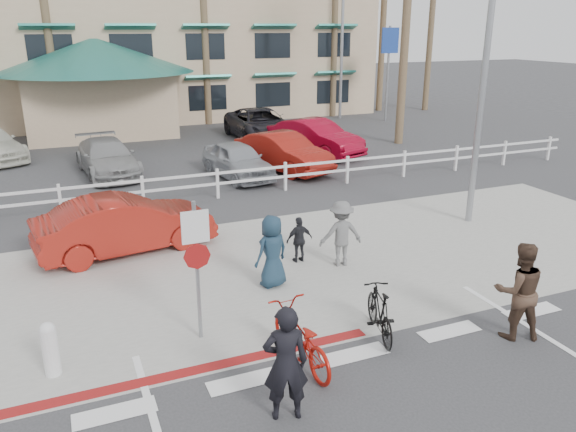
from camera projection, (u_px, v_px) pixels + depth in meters
name	position (u px, v px, depth m)	size (l,w,h in m)	color
ground	(373.00, 374.00, 9.15)	(140.00, 140.00, 0.00)	#333335
sidewalk_plaza	(273.00, 269.00, 13.08)	(22.00, 7.00, 0.01)	gray
cross_street	(224.00, 218.00, 16.57)	(40.00, 5.00, 0.01)	#333335
parking_lot	(163.00, 154.00, 24.87)	(50.00, 16.00, 0.01)	#333335
curb_red	(174.00, 375.00, 9.10)	(7.00, 0.25, 0.02)	maroon
rail_fence	(220.00, 183.00, 18.34)	(29.40, 0.16, 1.00)	silver
building	(149.00, 21.00, 35.14)	(28.00, 16.00, 11.30)	tan
sign_post	(197.00, 264.00, 9.76)	(0.50, 0.10, 2.90)	gray
bollard_0	(50.00, 349.00, 8.99)	(0.26, 0.26, 0.95)	silver
streetlight_0	(486.00, 61.00, 14.89)	(0.60, 2.00, 9.00)	gray
streetlight_1	(342.00, 37.00, 32.98)	(0.60, 2.00, 9.50)	gray
info_sign	(388.00, 73.00, 32.59)	(1.20, 0.16, 5.60)	navy
palm_5	(203.00, 4.00, 30.36)	(4.00, 4.00, 13.00)	#1B471B
palm_9	(433.00, 8.00, 35.85)	(4.00, 4.00, 13.00)	#1B471B
bike_red	(300.00, 337.00, 9.27)	(0.67, 1.92, 1.01)	#9C1109
rider_red	(286.00, 363.00, 7.87)	(0.65, 0.43, 1.78)	black
bike_black	(380.00, 312.00, 10.15)	(0.45, 1.58, 0.95)	black
rider_black	(519.00, 291.00, 9.98)	(0.89, 0.69, 1.83)	#432F23
pedestrian_a	(341.00, 234.00, 13.09)	(1.02, 0.59, 1.58)	slate
pedestrian_child	(299.00, 240.00, 13.33)	(0.66, 0.28, 1.13)	black
pedestrian_b	(272.00, 251.00, 12.01)	(0.79, 0.51, 1.61)	#192F41
car_white_sedan	(126.00, 224.00, 13.92)	(1.51, 4.33, 1.43)	maroon
lot_car_1	(107.00, 157.00, 21.24)	(1.85, 4.54, 1.32)	gray
lot_car_2	(238.00, 160.00, 20.80)	(1.56, 3.88, 1.32)	#91959B
lot_car_3	(315.00, 137.00, 24.49)	(1.62, 4.64, 1.53)	maroon
lot_car_5	(261.00, 125.00, 27.72)	(2.52, 5.47, 1.52)	black
lot_car_6	(283.00, 152.00, 21.79)	(1.55, 4.43, 1.46)	maroon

